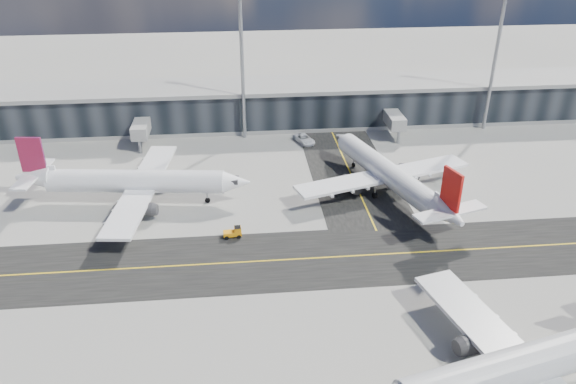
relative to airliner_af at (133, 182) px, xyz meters
name	(u,v)px	position (x,y,z in m)	size (l,w,h in m)	color
ground	(256,279)	(18.21, -22.44, -3.61)	(300.00, 300.00, 0.00)	gray
taxiway_lanes	(280,233)	(22.12, -11.70, -3.60)	(180.00, 63.00, 0.03)	black
terminal_concourse	(244,107)	(18.25, 32.50, 0.48)	(152.00, 19.80, 8.80)	black
floodlight_masts	(242,61)	(18.21, 25.56, 12.00)	(102.50, 0.70, 28.90)	gray
airliner_af	(133,182)	(0.00, 0.00, 0.00)	(36.88, 31.52, 10.92)	white
airliner_redtail	(389,174)	(40.73, -1.34, -0.05)	(30.66, 35.55, 10.76)	white
airliner_near	(541,361)	(44.55, -43.05, 0.18)	(38.31, 32.93, 11.45)	silver
baggage_tug	(234,232)	(15.57, -12.04, -2.80)	(2.64, 1.47, 1.61)	#FF9C0D
service_van	(304,139)	(29.80, 21.56, -2.82)	(2.60, 5.65, 1.57)	white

